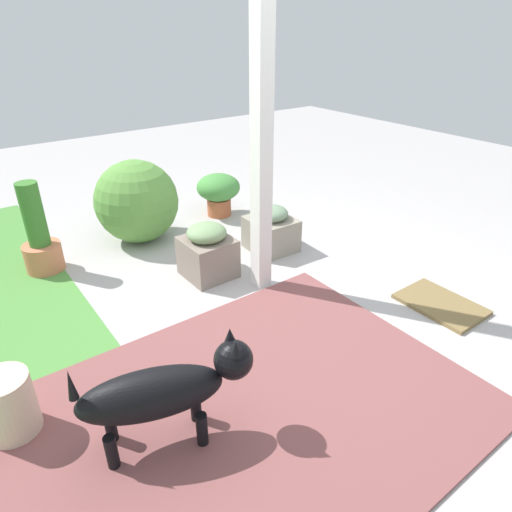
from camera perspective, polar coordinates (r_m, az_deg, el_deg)
ground_plane at (r=3.28m, az=0.81°, el=-6.32°), size 12.00×12.00×0.00m
brick_path at (r=2.52m, az=-0.80°, el=-18.90°), size 1.80×2.40×0.02m
porch_pillar at (r=3.08m, az=0.72°, el=15.52°), size 0.11×0.11×2.36m
stone_planter_nearest at (r=3.98m, az=1.91°, el=3.34°), size 0.42×0.39×0.41m
stone_planter_near at (r=3.57m, az=-6.15°, el=0.55°), size 0.38×0.38×0.45m
round_shrub at (r=4.24m, az=-14.89°, el=6.70°), size 0.75×0.75×0.75m
terracotta_pot_broad at (r=4.71m, az=-4.78°, el=8.26°), size 0.45×0.45×0.44m
terracotta_pot_tall at (r=4.00m, az=-25.74°, el=1.80°), size 0.30×0.30×0.75m
dog at (r=2.20m, az=-11.58°, el=-16.34°), size 0.43×0.82×0.57m
ceramic_urn at (r=2.60m, az=-28.90°, el=-16.35°), size 0.26×0.26×0.35m
doormat at (r=3.53m, az=22.36°, el=-5.67°), size 0.57×0.40×0.03m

